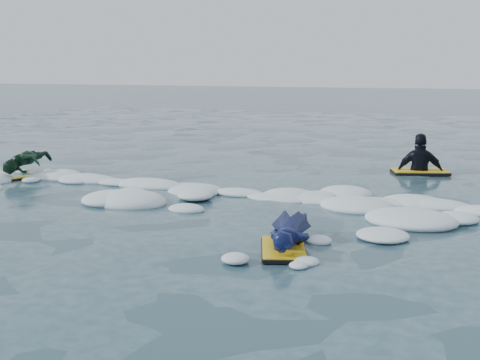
# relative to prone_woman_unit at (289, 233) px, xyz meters

# --- Properties ---
(ground) EXTENTS (120.00, 120.00, 0.00)m
(ground) POSITION_rel_prone_woman_unit_xyz_m (-2.97, 1.08, -0.19)
(ground) COLOR #1C2E43
(ground) RESTS_ON ground
(foam_band) EXTENTS (12.00, 3.10, 0.30)m
(foam_band) POSITION_rel_prone_woman_unit_xyz_m (-2.97, 2.12, -0.19)
(foam_band) COLOR white
(foam_band) RESTS_ON ground
(prone_woman_unit) EXTENTS (0.80, 1.52, 0.36)m
(prone_woman_unit) POSITION_rel_prone_woman_unit_xyz_m (0.00, 0.00, 0.00)
(prone_woman_unit) COLOR black
(prone_woman_unit) RESTS_ON ground
(prone_child_unit) EXTENTS (0.85, 1.41, 0.52)m
(prone_child_unit) POSITION_rel_prone_woman_unit_xyz_m (-6.27, 2.71, 0.08)
(prone_child_unit) COLOR black
(prone_child_unit) RESTS_ON ground
(waiting_rider_unit) EXTENTS (1.27, 0.95, 1.69)m
(waiting_rider_unit) POSITION_rel_prone_woman_unit_xyz_m (1.03, 5.93, -0.19)
(waiting_rider_unit) COLOR black
(waiting_rider_unit) RESTS_ON ground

